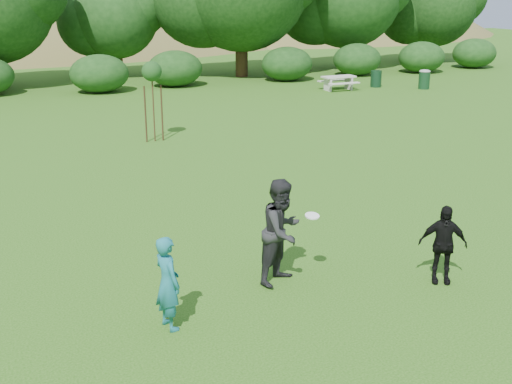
# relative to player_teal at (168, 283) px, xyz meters

# --- Properties ---
(ground) EXTENTS (120.00, 120.00, 0.00)m
(ground) POSITION_rel_player_teal_xyz_m (2.83, -0.08, -0.79)
(ground) COLOR #19470C
(ground) RESTS_ON ground
(player_teal) EXTENTS (0.50, 0.65, 1.59)m
(player_teal) POSITION_rel_player_teal_xyz_m (0.00, 0.00, 0.00)
(player_teal) COLOR #1A6876
(player_teal) RESTS_ON ground
(player_grey) EXTENTS (1.22, 1.15, 2.00)m
(player_grey) POSITION_rel_player_teal_xyz_m (2.44, 0.83, 0.21)
(player_grey) COLOR #232325
(player_grey) RESTS_ON ground
(player_black) EXTENTS (0.95, 0.77, 1.51)m
(player_black) POSITION_rel_player_teal_xyz_m (5.16, -0.40, -0.04)
(player_black) COLOR black
(player_black) RESTS_ON ground
(trash_can_near) EXTENTS (0.60, 0.60, 0.90)m
(trash_can_near) POSITION_rel_player_teal_xyz_m (18.01, 20.96, -0.34)
(trash_can_near) COLOR #12321E
(trash_can_near) RESTS_ON ground
(frisbee) EXTENTS (0.27, 0.27, 0.07)m
(frisbee) POSITION_rel_player_teal_xyz_m (2.94, 0.61, 0.51)
(frisbee) COLOR white
(frisbee) RESTS_ON ground
(sapling) EXTENTS (0.70, 0.70, 2.85)m
(sapling) POSITION_rel_player_teal_xyz_m (3.29, 13.05, 1.63)
(sapling) COLOR #3C2817
(sapling) RESTS_ON ground
(picnic_table) EXTENTS (1.80, 1.48, 0.76)m
(picnic_table) POSITION_rel_player_teal_xyz_m (15.50, 20.78, -0.27)
(picnic_table) COLOR beige
(picnic_table) RESTS_ON ground
(trash_can_lidded) EXTENTS (0.60, 0.60, 1.05)m
(trash_can_lidded) POSITION_rel_player_teal_xyz_m (20.01, 19.30, -0.25)
(trash_can_lidded) COLOR #143920
(trash_can_lidded) RESTS_ON ground
(hillside) EXTENTS (150.00, 72.00, 52.00)m
(hillside) POSITION_rel_player_teal_xyz_m (2.27, 68.38, -12.76)
(hillside) COLOR olive
(hillside) RESTS_ON ground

